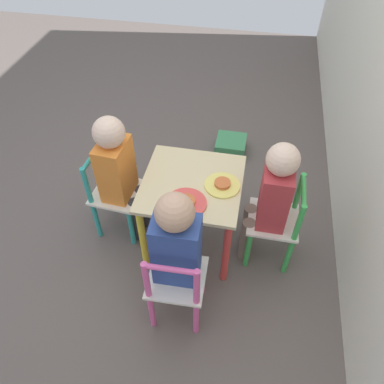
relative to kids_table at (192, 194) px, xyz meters
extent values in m
plane|color=#5B514C|center=(0.00, 0.00, -0.39)|extent=(6.00, 6.00, 0.00)
cube|color=beige|center=(0.00, 0.00, 0.08)|extent=(0.50, 0.50, 0.02)
cylinder|color=orange|center=(-0.22, -0.22, -0.16)|extent=(0.04, 0.04, 0.46)
cylinder|color=yellow|center=(0.22, -0.22, -0.16)|extent=(0.04, 0.04, 0.46)
cylinder|color=#387AD1|center=(-0.22, 0.22, -0.16)|extent=(0.04, 0.04, 0.46)
cylinder|color=#DB3D38|center=(0.22, 0.22, -0.16)|extent=(0.04, 0.04, 0.46)
cube|color=silver|center=(0.43, 0.01, -0.10)|extent=(0.27, 0.27, 0.02)
cylinder|color=#E5599E|center=(0.32, 0.12, -0.25)|extent=(0.03, 0.03, 0.28)
cylinder|color=#E5599E|center=(0.33, -0.10, -0.25)|extent=(0.03, 0.03, 0.28)
cylinder|color=#E5599E|center=(0.53, 0.12, -0.25)|extent=(0.03, 0.03, 0.28)
cylinder|color=#E5599E|center=(0.54, -0.09, -0.25)|extent=(0.03, 0.03, 0.28)
cylinder|color=#E5599E|center=(0.53, 0.12, 0.02)|extent=(0.03, 0.03, 0.26)
cylinder|color=#E5599E|center=(0.54, -0.09, 0.02)|extent=(0.03, 0.03, 0.26)
cylinder|color=#E5599E|center=(0.54, 0.02, 0.13)|extent=(0.03, 0.21, 0.02)
cube|color=silver|center=(0.00, 0.43, -0.10)|extent=(0.26, 0.26, 0.02)
cylinder|color=green|center=(-0.10, 0.33, -0.25)|extent=(0.03, 0.03, 0.28)
cylinder|color=green|center=(0.11, 0.32, -0.25)|extent=(0.03, 0.03, 0.28)
cylinder|color=green|center=(-0.10, 0.54, -0.25)|extent=(0.03, 0.03, 0.28)
cylinder|color=green|center=(0.11, 0.54, -0.25)|extent=(0.03, 0.03, 0.28)
cylinder|color=green|center=(-0.10, 0.54, 0.02)|extent=(0.03, 0.03, 0.26)
cylinder|color=green|center=(0.11, 0.54, 0.02)|extent=(0.03, 0.03, 0.26)
cylinder|color=green|center=(0.00, 0.54, 0.13)|extent=(0.21, 0.03, 0.02)
cube|color=silver|center=(-0.03, -0.43, -0.10)|extent=(0.28, 0.28, 0.02)
cylinder|color=teal|center=(0.08, -0.33, -0.25)|extent=(0.03, 0.03, 0.28)
cylinder|color=teal|center=(-0.13, -0.32, -0.25)|extent=(0.03, 0.03, 0.28)
cylinder|color=teal|center=(0.07, -0.54, -0.25)|extent=(0.03, 0.03, 0.28)
cylinder|color=teal|center=(-0.15, -0.53, -0.25)|extent=(0.03, 0.03, 0.28)
cylinder|color=teal|center=(0.07, -0.54, 0.02)|extent=(0.03, 0.03, 0.26)
cylinder|color=teal|center=(-0.15, -0.53, 0.02)|extent=(0.03, 0.03, 0.26)
cylinder|color=teal|center=(-0.04, -0.54, 0.13)|extent=(0.21, 0.04, 0.02)
cylinder|color=#7A6B5B|center=(0.31, 0.06, -0.25)|extent=(0.07, 0.07, 0.30)
cylinder|color=#7A6B5B|center=(0.31, -0.04, -0.25)|extent=(0.07, 0.07, 0.30)
cube|color=#2D478E|center=(0.41, 0.01, 0.08)|extent=(0.15, 0.20, 0.36)
sphere|color=tan|center=(0.41, 0.01, 0.33)|extent=(0.16, 0.16, 0.16)
cylinder|color=#7A6B5B|center=(-0.05, 0.31, -0.25)|extent=(0.07, 0.07, 0.30)
cylinder|color=#7A6B5B|center=(0.05, 0.31, -0.25)|extent=(0.07, 0.07, 0.30)
cube|color=#B23338|center=(0.00, 0.41, 0.07)|extent=(0.20, 0.14, 0.34)
sphere|color=beige|center=(0.00, 0.41, 0.31)|extent=(0.15, 0.15, 0.15)
cylinder|color=#38383D|center=(0.03, -0.31, -0.25)|extent=(0.07, 0.07, 0.30)
cylinder|color=#38383D|center=(-0.07, -0.31, -0.25)|extent=(0.07, 0.07, 0.30)
cube|color=orange|center=(-0.03, -0.41, 0.07)|extent=(0.21, 0.15, 0.34)
sphere|color=beige|center=(-0.03, -0.41, 0.31)|extent=(0.16, 0.16, 0.16)
cylinder|color=#E54C47|center=(0.15, 0.00, 0.09)|extent=(0.20, 0.20, 0.01)
cylinder|color=#CC6633|center=(0.15, 0.00, 0.11)|extent=(0.09, 0.09, 0.02)
cylinder|color=#EADB66|center=(0.00, 0.15, 0.09)|extent=(0.18, 0.18, 0.01)
cylinder|color=#CC6633|center=(0.00, 0.15, 0.11)|extent=(0.08, 0.08, 0.02)
cube|color=#3D8E56|center=(-0.85, 0.12, -0.34)|extent=(0.21, 0.21, 0.11)
camera|label=1|loc=(1.30, 0.25, 1.40)|focal=35.00mm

